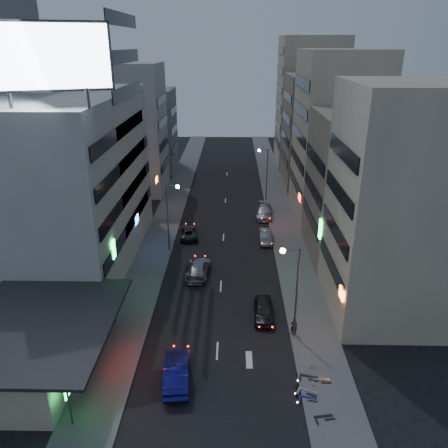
{
  "coord_description": "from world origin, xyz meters",
  "views": [
    {
      "loc": [
        1.14,
        -24.16,
        22.6
      ],
      "look_at": [
        0.29,
        15.52,
        6.16
      ],
      "focal_mm": 35.0,
      "sensor_mm": 36.0,
      "label": 1
    }
  ],
  "objects_px": {
    "parked_car_right_mid": "(266,236)",
    "scooter_black_b": "(320,370)",
    "parked_car_right_near": "(264,310)",
    "road_car_blue": "(176,372)",
    "parked_car_right_far": "(264,212)",
    "person": "(294,326)",
    "parked_car_left": "(188,232)",
    "road_car_silver": "(198,268)",
    "scooter_silver_b": "(331,372)",
    "scooter_silver_a": "(319,385)",
    "scooter_blue": "(318,391)",
    "scooter_black_a": "(333,407)"
  },
  "relations": [
    {
      "from": "parked_car_right_mid",
      "to": "scooter_black_b",
      "type": "height_order",
      "value": "parked_car_right_mid"
    },
    {
      "from": "parked_car_right_near",
      "to": "road_car_blue",
      "type": "distance_m",
      "value": 10.57
    },
    {
      "from": "parked_car_right_far",
      "to": "person",
      "type": "bearing_deg",
      "value": -83.03
    },
    {
      "from": "parked_car_left",
      "to": "road_car_silver",
      "type": "bearing_deg",
      "value": 93.73
    },
    {
      "from": "parked_car_right_mid",
      "to": "person",
      "type": "distance_m",
      "value": 18.74
    },
    {
      "from": "person",
      "to": "scooter_silver_b",
      "type": "xyz_separation_m",
      "value": [
        2.0,
        -5.23,
        -0.16
      ]
    },
    {
      "from": "road_car_silver",
      "to": "scooter_black_b",
      "type": "xyz_separation_m",
      "value": [
        9.96,
        -15.23,
        -0.05
      ]
    },
    {
      "from": "scooter_silver_a",
      "to": "scooter_blue",
      "type": "bearing_deg",
      "value": -172.92
    },
    {
      "from": "road_car_blue",
      "to": "scooter_black_a",
      "type": "relative_size",
      "value": 2.62
    },
    {
      "from": "scooter_silver_a",
      "to": "parked_car_right_mid",
      "type": "bearing_deg",
      "value": 28.35
    },
    {
      "from": "parked_car_right_mid",
      "to": "road_car_blue",
      "type": "bearing_deg",
      "value": -105.82
    },
    {
      "from": "parked_car_right_mid",
      "to": "scooter_black_a",
      "type": "distance_m",
      "value": 27.32
    },
    {
      "from": "parked_car_right_far",
      "to": "scooter_blue",
      "type": "relative_size",
      "value": 2.86
    },
    {
      "from": "parked_car_right_mid",
      "to": "scooter_blue",
      "type": "height_order",
      "value": "parked_car_right_mid"
    },
    {
      "from": "road_car_blue",
      "to": "scooter_blue",
      "type": "height_order",
      "value": "road_car_blue"
    },
    {
      "from": "road_car_silver",
      "to": "scooter_silver_b",
      "type": "distance_m",
      "value": 18.75
    },
    {
      "from": "scooter_black_b",
      "to": "scooter_silver_b",
      "type": "xyz_separation_m",
      "value": [
        0.78,
        -0.14,
        -0.0
      ]
    },
    {
      "from": "parked_car_left",
      "to": "person",
      "type": "height_order",
      "value": "person"
    },
    {
      "from": "parked_car_right_near",
      "to": "person",
      "type": "relative_size",
      "value": 2.81
    },
    {
      "from": "scooter_black_a",
      "to": "person",
      "type": "bearing_deg",
      "value": 0.17
    },
    {
      "from": "parked_car_right_far",
      "to": "road_car_silver",
      "type": "relative_size",
      "value": 0.97
    },
    {
      "from": "scooter_black_b",
      "to": "road_car_blue",
      "type": "bearing_deg",
      "value": 107.59
    },
    {
      "from": "parked_car_right_near",
      "to": "parked_car_right_mid",
      "type": "relative_size",
      "value": 1.04
    },
    {
      "from": "scooter_silver_b",
      "to": "person",
      "type": "bearing_deg",
      "value": 22.86
    },
    {
      "from": "person",
      "to": "parked_car_right_mid",
      "type": "bearing_deg",
      "value": -83.89
    },
    {
      "from": "parked_car_left",
      "to": "road_car_blue",
      "type": "xyz_separation_m",
      "value": [
        1.63,
        -25.52,
        0.17
      ]
    },
    {
      "from": "scooter_black_a",
      "to": "scooter_silver_b",
      "type": "xyz_separation_m",
      "value": [
        0.52,
        3.27,
        0.03
      ]
    },
    {
      "from": "road_car_silver",
      "to": "parked_car_right_near",
      "type": "bearing_deg",
      "value": 134.44
    },
    {
      "from": "parked_car_right_far",
      "to": "road_car_blue",
      "type": "xyz_separation_m",
      "value": [
        -8.4,
        -32.6,
        0.06
      ]
    },
    {
      "from": "person",
      "to": "scooter_black_b",
      "type": "xyz_separation_m",
      "value": [
        1.22,
        -5.09,
        -0.16
      ]
    },
    {
      "from": "parked_car_right_near",
      "to": "scooter_black_a",
      "type": "height_order",
      "value": "parked_car_right_near"
    },
    {
      "from": "parked_car_left",
      "to": "person",
      "type": "xyz_separation_m",
      "value": [
        10.74,
        -19.91,
        0.24
      ]
    },
    {
      "from": "parked_car_left",
      "to": "parked_car_right_near",
      "type": "bearing_deg",
      "value": 107.93
    },
    {
      "from": "scooter_silver_b",
      "to": "scooter_silver_a",
      "type": "bearing_deg",
      "value": 143.05
    },
    {
      "from": "scooter_blue",
      "to": "scooter_black_a",
      "type": "bearing_deg",
      "value": -141.3
    },
    {
      "from": "parked_car_right_near",
      "to": "scooter_black_b",
      "type": "bearing_deg",
      "value": -63.79
    },
    {
      "from": "parked_car_right_mid",
      "to": "scooter_silver_b",
      "type": "distance_m",
      "value": 24.13
    },
    {
      "from": "parked_car_right_mid",
      "to": "person",
      "type": "bearing_deg",
      "value": -84.24
    },
    {
      "from": "parked_car_right_near",
      "to": "scooter_blue",
      "type": "xyz_separation_m",
      "value": [
        3.08,
        -9.6,
        -0.06
      ]
    },
    {
      "from": "parked_car_left",
      "to": "scooter_silver_b",
      "type": "height_order",
      "value": "scooter_silver_b"
    },
    {
      "from": "person",
      "to": "scooter_blue",
      "type": "relative_size",
      "value": 0.84
    },
    {
      "from": "scooter_silver_a",
      "to": "parked_car_right_near",
      "type": "bearing_deg",
      "value": 43.39
    },
    {
      "from": "parked_car_left",
      "to": "road_car_blue",
      "type": "bearing_deg",
      "value": 85.83
    },
    {
      "from": "scooter_black_b",
      "to": "scooter_silver_b",
      "type": "height_order",
      "value": "scooter_black_b"
    },
    {
      "from": "road_car_blue",
      "to": "road_car_silver",
      "type": "distance_m",
      "value": 15.76
    },
    {
      "from": "person",
      "to": "scooter_black_b",
      "type": "height_order",
      "value": "person"
    },
    {
      "from": "parked_car_right_far",
      "to": "scooter_black_b",
      "type": "distance_m",
      "value": 32.13
    },
    {
      "from": "scooter_black_b",
      "to": "parked_car_left",
      "type": "bearing_deg",
      "value": 40.25
    },
    {
      "from": "parked_car_right_mid",
      "to": "scooter_blue",
      "type": "distance_m",
      "value": 25.86
    },
    {
      "from": "scooter_blue",
      "to": "scooter_black_b",
      "type": "height_order",
      "value": "scooter_black_b"
    }
  ]
}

